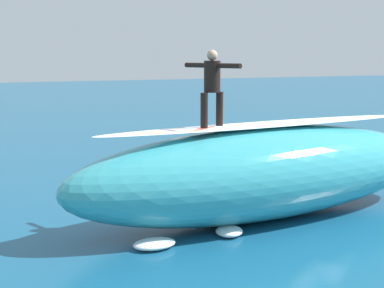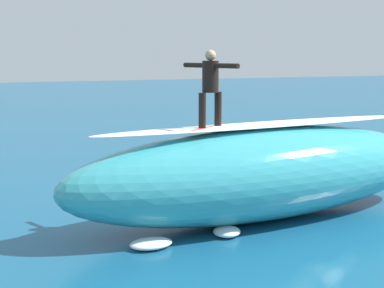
% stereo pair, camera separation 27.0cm
% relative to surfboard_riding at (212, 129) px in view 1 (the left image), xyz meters
% --- Properties ---
extents(ground_plane, '(120.00, 120.00, 0.00)m').
position_rel_surfboard_riding_xyz_m(ground_plane, '(-1.26, -2.23, -2.04)').
color(ground_plane, '#145175').
extents(wave_crest, '(9.28, 3.37, 2.00)m').
position_rel_surfboard_riding_xyz_m(wave_crest, '(-1.31, -0.13, -1.04)').
color(wave_crest, teal).
rests_on(wave_crest, ground_plane).
extents(wave_foam_lip, '(7.76, 1.62, 0.08)m').
position_rel_surfboard_riding_xyz_m(wave_foam_lip, '(-1.31, -0.13, 0.00)').
color(wave_foam_lip, white).
rests_on(wave_foam_lip, wave_crest).
extents(surfboard_riding, '(1.91, 1.21, 0.08)m').
position_rel_surfboard_riding_xyz_m(surfboard_riding, '(0.00, 0.00, 0.00)').
color(surfboard_riding, '#E0563D').
rests_on(surfboard_riding, wave_crest).
extents(surfer_riding, '(0.65, 1.37, 1.53)m').
position_rel_surfboard_riding_xyz_m(surfer_riding, '(0.00, -0.00, 0.93)').
color(surfer_riding, black).
rests_on(surfer_riding, surfboard_riding).
extents(surfboard_paddling, '(2.08, 1.72, 0.08)m').
position_rel_surfboard_riding_xyz_m(surfboard_paddling, '(-0.62, -3.47, -2.00)').
color(surfboard_paddling, silver).
rests_on(surfboard_paddling, ground_plane).
extents(surfer_paddling, '(1.52, 1.20, 0.32)m').
position_rel_surfboard_riding_xyz_m(surfer_paddling, '(-0.51, -3.39, -1.82)').
color(surfer_paddling, black).
rests_on(surfer_paddling, surfboard_paddling).
extents(foam_patch_near, '(0.77, 0.82, 0.17)m').
position_rel_surfboard_riding_xyz_m(foam_patch_near, '(-0.06, 0.70, -1.95)').
color(foam_patch_near, white).
rests_on(foam_patch_near, ground_plane).
extents(foam_patch_mid, '(0.86, 0.64, 0.17)m').
position_rel_surfboard_riding_xyz_m(foam_patch_mid, '(1.55, 0.84, -1.95)').
color(foam_patch_mid, white).
rests_on(foam_patch_mid, ground_plane).
extents(foam_patch_far, '(0.60, 0.76, 0.17)m').
position_rel_surfboard_riding_xyz_m(foam_patch_far, '(-0.12, -2.97, -1.95)').
color(foam_patch_far, white).
rests_on(foam_patch_far, ground_plane).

